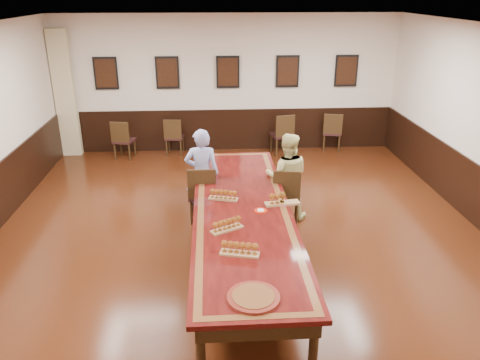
{
  "coord_description": "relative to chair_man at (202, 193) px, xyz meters",
  "views": [
    {
      "loc": [
        -0.42,
        -6.06,
        3.7
      ],
      "look_at": [
        0.0,
        0.5,
        1.0
      ],
      "focal_mm": 35.0,
      "sensor_mm": 36.0,
      "label": 1
    }
  ],
  "objects": [
    {
      "name": "floor",
      "position": [
        0.59,
        -1.2,
        -0.51
      ],
      "size": [
        8.0,
        10.0,
        0.02
      ],
      "primitive_type": "cube",
      "color": "black",
      "rests_on": "ground"
    },
    {
      "name": "ceiling",
      "position": [
        0.59,
        -1.2,
        2.71
      ],
      "size": [
        8.0,
        10.0,
        0.02
      ],
      "primitive_type": "cube",
      "color": "white",
      "rests_on": "floor"
    },
    {
      "name": "wall_back",
      "position": [
        0.59,
        3.81,
        1.1
      ],
      "size": [
        8.0,
        0.02,
        3.2
      ],
      "primitive_type": "cube",
      "color": "beige",
      "rests_on": "floor"
    },
    {
      "name": "chair_man",
      "position": [
        0.0,
        0.0,
        0.0
      ],
      "size": [
        0.47,
        0.51,
        0.99
      ],
      "primitive_type": null,
      "rotation": [
        0.0,
        0.0,
        3.13
      ],
      "color": "black",
      "rests_on": "floor"
    },
    {
      "name": "chair_woman",
      "position": [
        1.42,
        -0.1,
        -0.01
      ],
      "size": [
        0.52,
        0.55,
        0.96
      ],
      "primitive_type": null,
      "rotation": [
        0.0,
        0.0,
        2.99
      ],
      "color": "black",
      "rests_on": "floor"
    },
    {
      "name": "spare_chair_a",
      "position": [
        -1.85,
        3.27,
        -0.04
      ],
      "size": [
        0.52,
        0.55,
        0.92
      ],
      "primitive_type": null,
      "rotation": [
        0.0,
        0.0,
        2.92
      ],
      "color": "black",
      "rests_on": "floor"
    },
    {
      "name": "spare_chair_b",
      "position": [
        -0.71,
        3.52,
        -0.05
      ],
      "size": [
        0.46,
        0.49,
        0.89
      ],
      "primitive_type": null,
      "rotation": [
        0.0,
        0.0,
        3.04
      ],
      "color": "black",
      "rests_on": "floor"
    },
    {
      "name": "spare_chair_c",
      "position": [
        1.85,
        3.38,
        -0.0
      ],
      "size": [
        0.56,
        0.59,
        0.99
      ],
      "primitive_type": null,
      "rotation": [
        0.0,
        0.0,
        3.35
      ],
      "color": "black",
      "rests_on": "floor"
    },
    {
      "name": "spare_chair_d",
      "position": [
        3.13,
        3.58,
        -0.02
      ],
      "size": [
        0.55,
        0.58,
        0.94
      ],
      "primitive_type": null,
      "rotation": [
        0.0,
        0.0,
        2.89
      ],
      "color": "black",
      "rests_on": "floor"
    },
    {
      "name": "person_man",
      "position": [
        0.0,
        0.11,
        0.3
      ],
      "size": [
        0.58,
        0.38,
        1.58
      ],
      "primitive_type": "imported",
      "rotation": [
        0.0,
        0.0,
        3.13
      ],
      "color": "#4759B1",
      "rests_on": "floor"
    },
    {
      "name": "person_woman",
      "position": [
        1.43,
        0.01,
        0.26
      ],
      "size": [
        0.83,
        0.69,
        1.51
      ],
      "primitive_type": "imported",
      "rotation": [
        0.0,
        0.0,
        2.99
      ],
      "color": "#D5CF85",
      "rests_on": "floor"
    },
    {
      "name": "pink_phone",
      "position": [
        1.19,
        -1.09,
        0.26
      ],
      "size": [
        0.09,
        0.16,
        0.01
      ],
      "primitive_type": "cube",
      "rotation": [
        0.0,
        0.0,
        0.09
      ],
      "color": "#E64C88",
      "rests_on": "conference_table"
    },
    {
      "name": "curtain",
      "position": [
        -3.16,
        3.62,
        0.95
      ],
      "size": [
        0.45,
        0.18,
        2.9
      ],
      "primitive_type": "cube",
      "color": "tan",
      "rests_on": "floor"
    },
    {
      "name": "wainscoting",
      "position": [
        0.59,
        -1.2,
        0.0
      ],
      "size": [
        8.0,
        10.0,
        1.0
      ],
      "color": "black",
      "rests_on": "floor"
    },
    {
      "name": "conference_table",
      "position": [
        0.59,
        -1.2,
        0.11
      ],
      "size": [
        1.4,
        5.0,
        0.76
      ],
      "color": "black",
      "rests_on": "floor"
    },
    {
      "name": "posters",
      "position": [
        0.59,
        3.73,
        1.4
      ],
      "size": [
        6.14,
        0.04,
        0.74
      ],
      "color": "black",
      "rests_on": "wall_back"
    },
    {
      "name": "flight_a",
      "position": [
        0.33,
        -0.86,
        0.33
      ],
      "size": [
        0.46,
        0.25,
        0.16
      ],
      "color": "olive",
      "rests_on": "conference_table"
    },
    {
      "name": "flight_b",
      "position": [
        1.16,
        -1.08,
        0.34
      ],
      "size": [
        0.53,
        0.23,
        0.19
      ],
      "color": "olive",
      "rests_on": "conference_table"
    },
    {
      "name": "flight_c",
      "position": [
        0.35,
        -1.83,
        0.33
      ],
      "size": [
        0.46,
        0.33,
        0.17
      ],
      "color": "olive",
      "rests_on": "conference_table"
    },
    {
      "name": "flight_d",
      "position": [
        0.48,
        -2.45,
        0.34
      ],
      "size": [
        0.49,
        0.25,
        0.18
      ],
      "color": "olive",
      "rests_on": "conference_table"
    },
    {
      "name": "red_plate_grp",
      "position": [
        0.85,
        -1.3,
        0.26
      ],
      "size": [
        0.19,
        0.19,
        0.02
      ],
      "color": "#B8210C",
      "rests_on": "conference_table"
    },
    {
      "name": "carved_platter",
      "position": [
        0.57,
        -3.31,
        0.27
      ],
      "size": [
        0.62,
        0.62,
        0.04
      ],
      "color": "#561611",
      "rests_on": "conference_table"
    }
  ]
}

